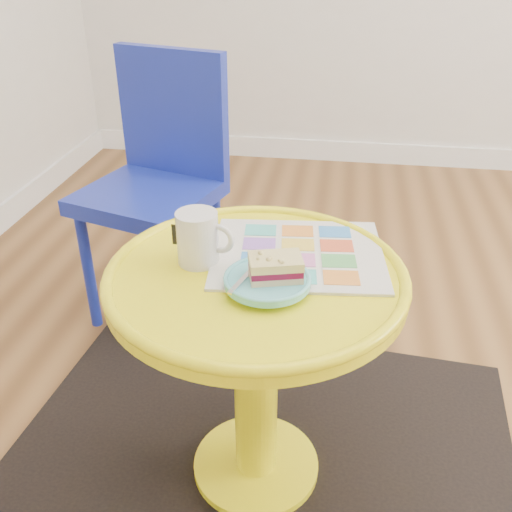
# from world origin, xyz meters

# --- Properties ---
(floor) EXTENTS (4.00, 4.00, 0.00)m
(floor) POSITION_xyz_m (0.00, 0.00, 0.00)
(floor) COLOR brown
(floor) RESTS_ON ground
(room_walls) EXTENTS (4.00, 4.00, 4.00)m
(room_walls) POSITION_xyz_m (-0.99, 0.99, 0.06)
(room_walls) COLOR silver
(room_walls) RESTS_ON ground
(rug) EXTENTS (1.39, 1.21, 0.01)m
(rug) POSITION_xyz_m (-0.63, -0.32, 0.00)
(rug) COLOR black
(rug) RESTS_ON ground
(side_table) EXTENTS (0.62, 0.62, 0.59)m
(side_table) POSITION_xyz_m (-0.63, -0.32, 0.42)
(side_table) COLOR #FFF115
(side_table) RESTS_ON ground
(chair) EXTENTS (0.49, 0.49, 0.89)m
(chair) POSITION_xyz_m (-1.07, 0.38, 0.51)
(chair) COLOR #1929A6
(chair) RESTS_ON ground
(newspaper) EXTENTS (0.40, 0.35, 0.01)m
(newspaper) POSITION_xyz_m (-0.55, -0.24, 0.59)
(newspaper) COLOR silver
(newspaper) RESTS_ON side_table
(mug) EXTENTS (0.12, 0.09, 0.11)m
(mug) POSITION_xyz_m (-0.76, -0.30, 0.65)
(mug) COLOR silver
(mug) RESTS_ON side_table
(plate) EXTENTS (0.17, 0.17, 0.02)m
(plate) POSITION_xyz_m (-0.60, -0.38, 0.61)
(plate) COLOR #61C6CD
(plate) RESTS_ON newspaper
(cake_slice) EXTENTS (0.12, 0.09, 0.04)m
(cake_slice) POSITION_xyz_m (-0.58, -0.38, 0.64)
(cake_slice) COLOR #D3BC8C
(cake_slice) RESTS_ON plate
(fork) EXTENTS (0.06, 0.14, 0.00)m
(fork) POSITION_xyz_m (-0.64, -0.38, 0.62)
(fork) COLOR silver
(fork) RESTS_ON plate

